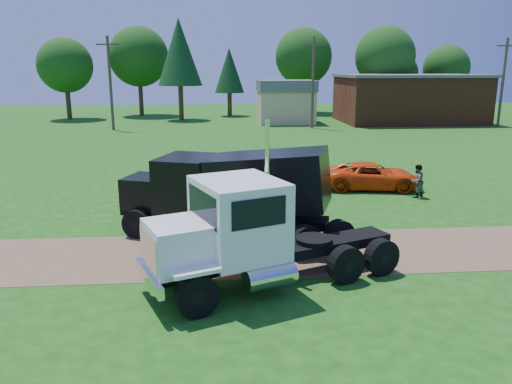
{
  "coord_description": "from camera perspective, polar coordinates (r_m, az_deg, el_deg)",
  "views": [
    {
      "loc": [
        -3.94,
        -15.69,
        6.07
      ],
      "look_at": [
        -2.47,
        2.1,
        1.6
      ],
      "focal_mm": 35.0,
      "sensor_mm": 36.0,
      "label": 1
    }
  ],
  "objects": [
    {
      "name": "utility_poles",
      "position": [
        51.67,
        6.52,
        12.48
      ],
      "size": [
        42.2,
        0.28,
        9.0
      ],
      "color": "#463427",
      "rests_on": "ground"
    },
    {
      "name": "dirt_track",
      "position": [
        17.27,
        8.82,
        -6.67
      ],
      "size": [
        120.0,
        4.2,
        0.01
      ],
      "primitive_type": "cube",
      "color": "brown",
      "rests_on": "ground"
    },
    {
      "name": "spectator_a",
      "position": [
        17.39,
        0.18,
        -3.33
      ],
      "size": [
        0.74,
        0.75,
        1.75
      ],
      "primitive_type": "imported",
      "rotation": [
        0.0,
        0.0,
        0.82
      ],
      "color": "#999999",
      "rests_on": "ground"
    },
    {
      "name": "tan_shed",
      "position": [
        56.37,
        3.44,
        10.33
      ],
      "size": [
        6.2,
        5.4,
        4.7
      ],
      "color": "tan",
      "rests_on": "ground"
    },
    {
      "name": "orange_pickup",
      "position": [
        26.19,
        13.19,
        1.8
      ],
      "size": [
        5.14,
        2.94,
        1.35
      ],
      "primitive_type": "imported",
      "rotation": [
        0.0,
        0.0,
        1.42
      ],
      "color": "#E0410A",
      "rests_on": "ground"
    },
    {
      "name": "tree_row",
      "position": [
        65.32,
        1.65,
        14.81
      ],
      "size": [
        54.32,
        14.64,
        11.55
      ],
      "color": "#3E3019",
      "rests_on": "ground"
    },
    {
      "name": "brick_building",
      "position": [
        59.95,
        17.03,
        10.21
      ],
      "size": [
        15.4,
        10.4,
        5.3
      ],
      "color": "brown",
      "rests_on": "ground"
    },
    {
      "name": "ground",
      "position": [
        17.28,
        8.82,
        -6.69
      ],
      "size": [
        140.0,
        140.0,
        0.0
      ],
      "primitive_type": "plane",
      "color": "#1B480F",
      "rests_on": "ground"
    },
    {
      "name": "spectator_b",
      "position": [
        25.01,
        17.92,
        1.2
      ],
      "size": [
        0.97,
        0.91,
        1.6
      ],
      "primitive_type": "imported",
      "rotation": [
        0.0,
        0.0,
        3.66
      ],
      "color": "#999999",
      "rests_on": "ground"
    },
    {
      "name": "black_dump_truck",
      "position": [
        18.0,
        -2.96,
        0.49
      ],
      "size": [
        7.87,
        4.68,
        3.37
      ],
      "rotation": [
        0.0,
        0.0,
        -0.34
      ],
      "color": "black",
      "rests_on": "ground"
    },
    {
      "name": "white_semi_tractor",
      "position": [
        13.86,
        -1.58,
        -4.83
      ],
      "size": [
        7.76,
        5.0,
        4.64
      ],
      "rotation": [
        0.0,
        0.0,
        0.38
      ],
      "color": "black",
      "rests_on": "ground"
    }
  ]
}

